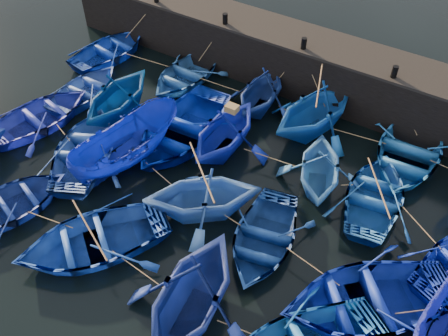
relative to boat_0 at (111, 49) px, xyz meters
The scene contains 29 objects.
ground 12.24m from the boat_0, 38.11° to the right, with size 120.00×120.00×0.00m, color black.
quay_wall 10.10m from the boat_0, 17.05° to the left, with size 26.00×2.50×2.50m, color black.
quay_top 10.28m from the boat_0, 17.05° to the left, with size 26.00×2.50×0.12m, color black.
bollard_1 6.45m from the boat_0, 20.04° to the left, with size 0.24×0.24×0.50m, color black.
bollard_2 10.13m from the boat_0, 12.03° to the left, with size 0.24×0.24×0.50m, color black.
bollard_3 13.98m from the boat_0, ahead, with size 0.24×0.24×0.50m, color black.
boat_0 is the anchor object (origin of this frame).
boat_1 4.48m from the boat_0, ahead, with size 3.16×4.42×0.92m, color #265895.
boat_2 8.61m from the boat_0, ahead, with size 3.30×3.83×2.01m, color navy.
boat_3 11.28m from the boat_0, ahead, with size 3.98×4.61×2.43m, color #1150AF.
boat_4 15.29m from the boat_0, ahead, with size 3.80×5.31×1.10m, color #1B5CA6.
boat_6 3.43m from the boat_0, 68.39° to the right, with size 2.93×4.10×0.85m, color blue.
boat_7 4.97m from the boat_0, 43.83° to the right, with size 3.73×4.33×2.28m, color navy.
boat_8 7.51m from the boat_0, 25.58° to the right, with size 4.16×5.82×1.21m, color #022296.
boat_9 9.22m from the boat_0, 18.18° to the right, with size 3.65×4.24×2.23m, color #0E20A7.
boat_10 13.11m from the boat_0, 11.64° to the right, with size 3.27×3.79×2.00m, color blue.
boat_11 15.20m from the boat_0, ahead, with size 3.19×4.46×0.93m, color #17509F.
boat_13 5.84m from the boat_0, 79.62° to the right, with size 3.40×4.76×0.99m, color #1F2B9F.
boat_14 7.60m from the boat_0, 55.81° to the right, with size 3.56×4.97×1.03m, color #2A51A7.
boat_15 8.14m from the boat_0, 43.62° to the right, with size 1.93×5.12×1.98m, color #0D1E97.
boat_16 11.70m from the boat_0, 32.03° to the right, with size 3.65×4.24×2.23m, color blue.
boat_17 13.94m from the boat_0, 26.86° to the right, with size 3.13×4.38×0.91m, color navy.
boat_18 17.61m from the boat_0, 22.31° to the right, with size 3.99×5.58×1.16m, color navy.
boat_21 10.59m from the boat_0, 68.14° to the right, with size 3.09×4.32×0.90m, color navy.
boat_22 12.17m from the boat_0, 51.34° to the right, with size 3.74×5.23×1.09m, color #1641AD.
boat_23 15.39m from the boat_0, 39.28° to the right, with size 4.12×4.78×2.51m, color navy.
wooden_crate 9.67m from the boat_0, 17.62° to the right, with size 0.48×0.38×0.26m, color olive.
mooring_ropes 10.05m from the boat_0, 15.44° to the right, with size 18.86×11.82×2.10m.
loose_oars 11.88m from the boat_0, 22.20° to the right, with size 9.67×11.78×1.56m.
Camera 1 is at (7.23, -8.20, 14.18)m, focal length 40.00 mm.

